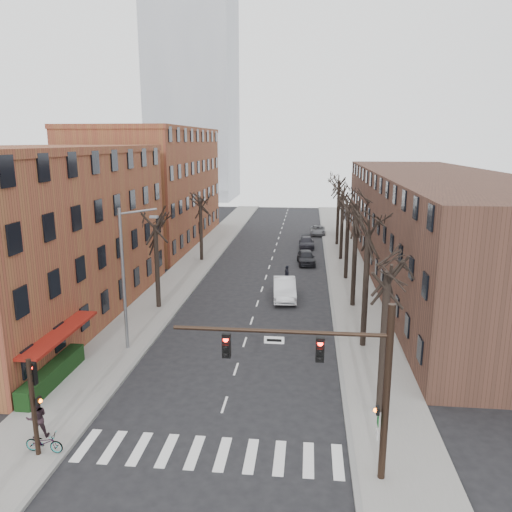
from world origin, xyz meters
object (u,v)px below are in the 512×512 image
(bicycle, at_px, (44,442))
(parked_car_mid, at_px, (307,242))
(parked_car_near, at_px, (306,257))
(silver_sedan, at_px, (285,289))

(bicycle, bearing_deg, parked_car_mid, -11.79)
(parked_car_mid, bearing_deg, parked_car_near, -91.99)
(parked_car_near, distance_m, parked_car_mid, 8.46)
(silver_sedan, bearing_deg, parked_car_near, 77.72)
(silver_sedan, relative_size, parked_car_near, 1.19)
(parked_car_near, relative_size, bicycle, 2.65)
(silver_sedan, distance_m, bicycle, 24.02)
(parked_car_mid, bearing_deg, bicycle, -105.83)
(silver_sedan, distance_m, parked_car_mid, 20.82)
(parked_car_mid, bearing_deg, silver_sedan, -96.62)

